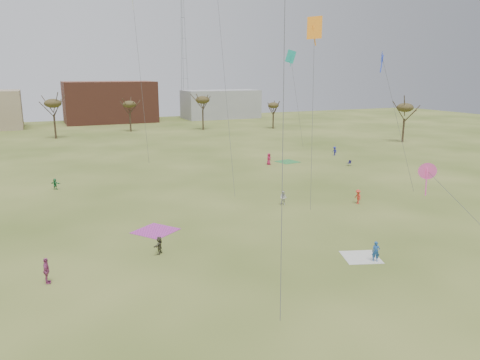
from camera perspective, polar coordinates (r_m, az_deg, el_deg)
name	(u,v)px	position (r m, az deg, el deg)	size (l,w,h in m)	color
ground	(313,297)	(32.18, 8.96, -14.14)	(260.00, 260.00, 0.00)	#3C5019
flyer_near_right	(376,252)	(38.46, 16.45, -8.49)	(0.61, 0.40, 1.66)	#1E4C8B
spectator_fore_c	(159,245)	(39.01, -9.96, -7.95)	(1.39, 0.44, 1.50)	#4C4936
flyer_mid_b	(358,197)	(54.35, 14.37, -2.01)	(1.06, 0.61, 1.65)	red
spectator_mid_d	(46,271)	(36.00, -22.82, -10.31)	(1.13, 0.47, 1.92)	#A14378
spectator_mid_e	(283,198)	(52.42, 5.38, -2.23)	(0.78, 0.60, 1.59)	#BABABA
flyer_far_a	(55,184)	(63.61, -21.90, -0.46)	(1.34, 0.43, 1.44)	#2B8143
flyer_far_b	(269,159)	(75.01, 3.58, 2.61)	(0.92, 0.60, 1.89)	#A61C44
flyer_far_c	(334,151)	(85.05, 11.61, 3.53)	(1.04, 0.60, 1.61)	navy
blanket_cream	(361,257)	(39.26, 14.73, -9.23)	(2.85, 2.85, 0.03)	silver
blanket_plum	(155,231)	(44.67, -10.41, -6.22)	(3.47, 3.47, 0.03)	#B1369E
blanket_olive	(287,162)	(77.87, 5.89, 2.25)	(3.28, 3.28, 0.03)	#30853E
camp_chair_right	(349,164)	(76.24, 13.33, 1.93)	(0.63, 0.59, 0.87)	#19163D
kites_aloft	(189,11)	(57.46, -6.30, 20.05)	(72.27, 53.02, 27.78)	red
tree_line	(101,109)	(104.05, -16.82, 8.45)	(117.44, 49.32, 8.91)	#3A2B1E
building_brick	(110,102)	(145.59, -15.82, 9.28)	(26.00, 16.00, 12.00)	brown
building_grey	(221,104)	(152.78, -2.42, 9.36)	(24.00, 12.00, 9.00)	gray
radio_tower	(184,58)	(155.80, -6.99, 14.76)	(1.51, 1.72, 41.00)	#9EA3A8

